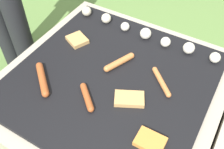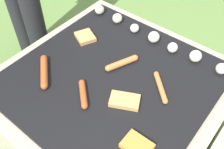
{
  "view_description": "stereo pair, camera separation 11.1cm",
  "coord_description": "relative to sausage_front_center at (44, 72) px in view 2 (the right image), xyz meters",
  "views": [
    {
      "loc": [
        0.38,
        -0.65,
        1.27
      ],
      "look_at": [
        0.0,
        0.0,
        0.44
      ],
      "focal_mm": 42.0,
      "sensor_mm": 36.0,
      "label": 1
    },
    {
      "loc": [
        0.47,
        -0.59,
        1.27
      ],
      "look_at": [
        0.0,
        0.0,
        0.44
      ],
      "focal_mm": 42.0,
      "sensor_mm": 36.0,
      "label": 2
    }
  ],
  "objects": [
    {
      "name": "sausage_front_right",
      "position": [
        0.23,
        0.25,
        -0.0
      ],
      "size": [
        0.08,
        0.16,
        0.03
      ],
      "color": "#C6753D",
      "rests_on": "grill"
    },
    {
      "name": "mushroom_row",
      "position": [
        0.25,
        0.49,
        0.01
      ],
      "size": [
        0.75,
        0.07,
        0.06
      ],
      "color": "beige",
      "rests_on": "grill"
    },
    {
      "name": "bread_slice_center",
      "position": [
        -0.03,
        0.29,
        -0.01
      ],
      "size": [
        0.12,
        0.11,
        0.02
      ],
      "color": "tan",
      "rests_on": "grill"
    },
    {
      "name": "grill",
      "position": [
        0.24,
        0.17,
        -0.23
      ],
      "size": [
        0.92,
        0.92,
        0.42
      ],
      "color": "#A89E8C",
      "rests_on": "ground_plane"
    },
    {
      "name": "sausage_mid_right",
      "position": [
        0.44,
        0.25,
        -0.0
      ],
      "size": [
        0.13,
        0.12,
        0.02
      ],
      "color": "#C6753D",
      "rests_on": "grill"
    },
    {
      "name": "sausage_mid_left",
      "position": [
        0.21,
        0.02,
        -0.0
      ],
      "size": [
        0.12,
        0.11,
        0.03
      ],
      "color": "#A34C23",
      "rests_on": "grill"
    },
    {
      "name": "bread_slice_right",
      "position": [
        0.51,
        -0.03,
        -0.01
      ],
      "size": [
        0.1,
        0.08,
        0.02
      ],
      "color": "#D18438",
      "rests_on": "grill"
    },
    {
      "name": "sausage_front_center",
      "position": [
        0.0,
        0.0,
        0.0
      ],
      "size": [
        0.16,
        0.14,
        0.03
      ],
      "color": "#A34C23",
      "rests_on": "grill"
    },
    {
      "name": "ground_plane",
      "position": [
        0.24,
        0.17,
        -0.44
      ],
      "size": [
        14.0,
        14.0,
        0.0
      ],
      "primitive_type": "plane",
      "color": "#608442"
    },
    {
      "name": "bread_slice_left",
      "position": [
        0.36,
        0.1,
        -0.01
      ],
      "size": [
        0.14,
        0.12,
        0.02
      ],
      "color": "tan",
      "rests_on": "grill"
    }
  ]
}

